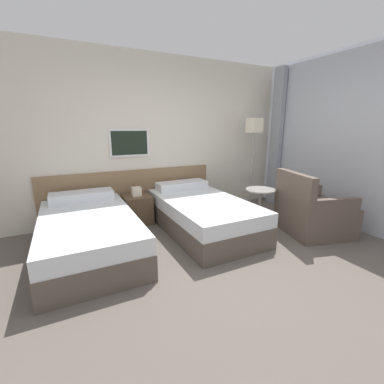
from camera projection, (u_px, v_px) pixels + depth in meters
ground_plane at (240, 271)px, 2.81m from camera, size 16.00×16.00×0.00m
wall_headboard at (161, 141)px, 4.45m from camera, size 10.00×0.10×2.70m
bed_near_door at (89, 233)px, 3.21m from camera, size 1.09×1.98×0.62m
bed_near_window at (202, 214)px, 3.91m from camera, size 1.09×1.98×0.62m
nightstand at (137, 209)px, 4.18m from camera, size 0.43×0.43×0.60m
floor_lamp at (254, 133)px, 4.77m from camera, size 0.24×0.24×1.70m
side_table at (260, 200)px, 4.11m from camera, size 0.47×0.47×0.58m
armchair at (312, 214)px, 3.80m from camera, size 1.04×1.06×0.92m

